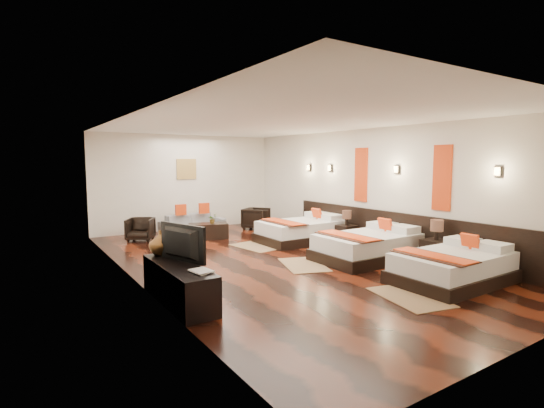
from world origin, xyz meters
TOP-DOWN VIEW (x-y plane):
  - floor at (0.00, 0.00)m, footprint 5.50×9.50m
  - ceiling at (0.00, 0.00)m, footprint 5.50×9.50m
  - back_wall at (0.00, 4.75)m, footprint 5.50×0.01m
  - left_wall at (-2.75, 0.00)m, footprint 0.01×9.50m
  - right_wall at (2.75, 0.00)m, footprint 0.01×9.50m
  - headboard_panel at (2.71, -0.80)m, footprint 0.08×6.60m
  - bed_near at (1.70, -2.89)m, footprint 2.06×1.29m
  - bed_mid at (1.70, -0.98)m, footprint 2.18×1.37m
  - bed_far at (1.70, 1.28)m, footprint 2.15×1.35m
  - nightstand_a at (2.44, -2.03)m, footprint 0.45×0.45m
  - nightstand_b at (2.45, 0.47)m, footprint 0.42×0.42m
  - jute_mat_near at (0.45, -2.99)m, footprint 0.99×1.33m
  - jute_mat_mid at (0.29, -0.61)m, footprint 1.11×1.38m
  - jute_mat_far at (0.39, 1.38)m, footprint 0.92×1.30m
  - tv_console at (-2.50, -1.29)m, footprint 0.50×1.80m
  - tv at (-2.45, -1.13)m, footprint 0.42×0.95m
  - book at (-2.50, -1.86)m, footprint 0.28×0.34m
  - figurine at (-2.50, -0.51)m, footprint 0.38×0.38m
  - sofa at (-0.13, 4.01)m, footprint 1.91×0.97m
  - armchair_left at (-1.70, 3.64)m, footprint 0.87×0.88m
  - armchair_right at (1.70, 3.55)m, footprint 0.97×0.97m
  - coffee_table at (-0.13, 2.96)m, footprint 1.10×0.78m
  - table_plant at (-0.03, 2.91)m, footprint 0.27×0.26m
  - orange_panel_a at (2.73, -1.90)m, footprint 0.04×0.40m
  - orange_panel_b at (2.73, 0.30)m, footprint 0.04×0.40m
  - sconce_near at (2.70, -3.00)m, footprint 0.07×0.12m
  - sconce_mid at (2.70, -0.80)m, footprint 0.07×0.12m
  - sconce_far at (2.70, 1.40)m, footprint 0.07×0.12m
  - sconce_lounge at (2.70, 2.30)m, footprint 0.07×0.12m
  - gold_artwork at (0.00, 4.73)m, footprint 0.60×0.04m

SIDE VIEW (x-z plane):
  - floor at x=0.00m, z-range -0.01..0.01m
  - jute_mat_near at x=0.45m, z-range 0.00..0.01m
  - jute_mat_mid at x=0.29m, z-range 0.00..0.01m
  - jute_mat_far at x=0.39m, z-range 0.00..0.01m
  - coffee_table at x=-0.13m, z-range 0.00..0.40m
  - sofa at x=-0.13m, z-range 0.00..0.53m
  - bed_near at x=1.70m, z-range -0.12..0.66m
  - tv_console at x=-2.50m, z-range 0.00..0.55m
  - bed_far at x=1.70m, z-range -0.13..0.69m
  - bed_mid at x=1.70m, z-range -0.13..0.70m
  - nightstand_b at x=2.45m, z-range -0.12..0.70m
  - armchair_left at x=-1.70m, z-range 0.00..0.59m
  - nightstand_a at x=2.44m, z-range -0.13..0.76m
  - armchair_right at x=1.70m, z-range 0.00..0.64m
  - headboard_panel at x=2.71m, z-range 0.00..0.90m
  - table_plant at x=-0.03m, z-range 0.40..0.65m
  - book at x=-2.50m, z-range 0.55..0.58m
  - figurine at x=-2.50m, z-range 0.55..0.93m
  - tv at x=-2.45m, z-range 0.55..1.10m
  - back_wall at x=0.00m, z-range 0.00..2.80m
  - left_wall at x=-2.75m, z-range 0.00..2.80m
  - right_wall at x=2.75m, z-range 0.00..2.80m
  - orange_panel_a at x=2.73m, z-range 1.05..2.35m
  - orange_panel_b at x=2.73m, z-range 1.05..2.35m
  - gold_artwork at x=0.00m, z-range 1.50..2.10m
  - sconce_near at x=2.70m, z-range 1.76..1.94m
  - sconce_mid at x=2.70m, z-range 1.76..1.94m
  - sconce_far at x=2.70m, z-range 1.76..1.94m
  - sconce_lounge at x=2.70m, z-range 1.76..1.94m
  - ceiling at x=0.00m, z-range 2.79..2.80m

